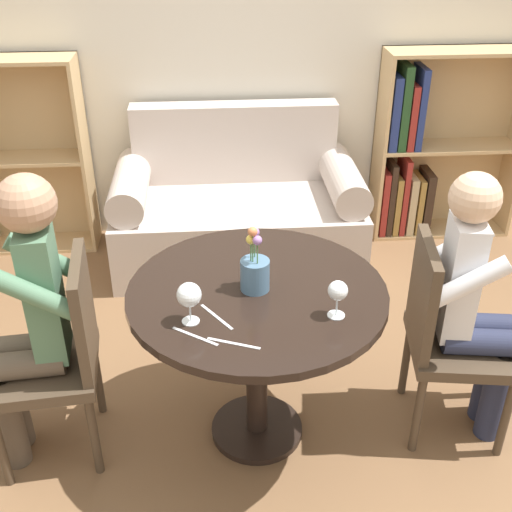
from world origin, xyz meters
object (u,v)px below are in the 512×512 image
object	(u,v)px
wine_glass_right	(338,292)
flower_vase	(255,271)
bookshelf_right	(425,153)
chair_left	(60,352)
couch	(238,211)
wine_glass_left	(189,296)
chair_right	(446,332)
person_left	(28,317)
person_right	(475,306)

from	to	relation	value
wine_glass_right	flower_vase	distance (m)	0.34
bookshelf_right	chair_left	xyz separation A→B (m)	(-2.05, -1.84, -0.07)
couch	chair_left	size ratio (longest dim) A/B	1.68
chair_left	wine_glass_left	distance (m)	0.67
chair_right	flower_vase	size ratio (longest dim) A/B	3.32
flower_vase	wine_glass_left	bearing A→B (deg)	-141.39
bookshelf_right	wine_glass_right	bearing A→B (deg)	-115.96
bookshelf_right	chair_left	size ratio (longest dim) A/B	1.37
wine_glass_right	wine_glass_left	bearing A→B (deg)	179.52
person_left	flower_vase	bearing A→B (deg)	86.03
person_left	flower_vase	xyz separation A→B (m)	(0.86, 0.02, 0.15)
chair_left	wine_glass_left	bearing A→B (deg)	65.30
person_left	person_right	distance (m)	1.75
person_left	person_right	xyz separation A→B (m)	(1.75, 0.00, -0.04)
flower_vase	person_left	bearing A→B (deg)	-178.43
chair_left	flower_vase	xyz separation A→B (m)	(0.78, 0.01, 0.34)
person_right	chair_right	bearing A→B (deg)	84.66
chair_left	person_left	bearing A→B (deg)	-86.17
person_right	bookshelf_right	bearing A→B (deg)	-3.41
chair_right	person_right	distance (m)	0.17
chair_right	wine_glass_left	size ratio (longest dim) A/B	5.65
chair_left	wine_glass_right	xyz separation A→B (m)	(1.06, -0.19, 0.36)
person_left	chair_left	bearing A→B (deg)	93.83
person_left	flower_vase	distance (m)	0.88
couch	chair_right	size ratio (longest dim) A/B	1.68
wine_glass_right	chair_left	bearing A→B (deg)	169.82
bookshelf_right	chair_left	distance (m)	2.75
couch	chair_left	bearing A→B (deg)	-116.61
person_right	couch	bearing A→B (deg)	37.30
person_left	flower_vase	world-z (taller)	person_left
bookshelf_right	person_right	distance (m)	1.89
bookshelf_right	wine_glass_right	world-z (taller)	bookshelf_right
person_left	wine_glass_left	bearing A→B (deg)	68.99
couch	person_right	xyz separation A→B (m)	(0.88, -1.58, 0.33)
chair_right	person_right	bearing A→B (deg)	-95.34
chair_right	person_right	xyz separation A→B (m)	(0.09, -0.02, 0.14)
person_right	chair_left	bearing A→B (deg)	97.91
person_left	wine_glass_right	distance (m)	1.17
chair_right	wine_glass_right	xyz separation A→B (m)	(-0.52, -0.20, 0.36)
chair_left	chair_right	bearing A→B (deg)	84.87
wine_glass_right	couch	bearing A→B (deg)	98.77
chair_right	person_left	distance (m)	1.67
chair_right	wine_glass_right	distance (m)	0.66
chair_right	chair_left	bearing A→B (deg)	98.68
bookshelf_right	wine_glass_left	distance (m)	2.54
bookshelf_right	chair_right	bearing A→B (deg)	-104.50
chair_left	flower_vase	distance (m)	0.85
person_right	flower_vase	size ratio (longest dim) A/B	4.45
chair_left	flower_vase	bearing A→B (deg)	85.16
person_left	person_right	world-z (taller)	person_left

